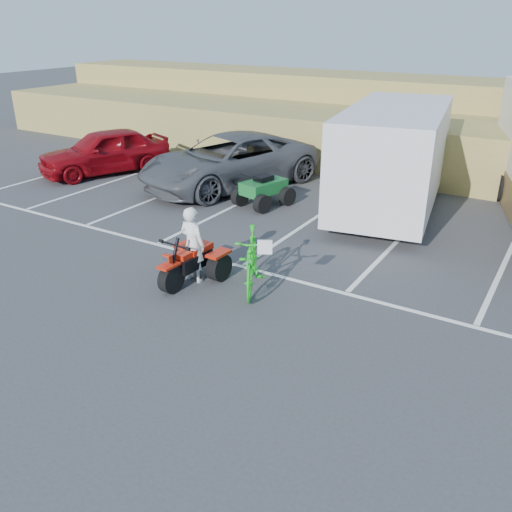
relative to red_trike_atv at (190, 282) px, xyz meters
The scene contains 11 objects.
ground 1.21m from the red_trike_atv, 62.71° to the right, with size 100.00×100.00×0.00m, color #373739.
parking_stripes 3.31m from the red_trike_atv, 64.59° to the left, with size 28.00×5.16×0.01m.
grass_embankment 14.49m from the red_trike_atv, 87.79° to the left, with size 40.00×8.50×3.10m.
red_trike_atv is the anchor object (origin of this frame).
rider 0.89m from the red_trike_atv, 86.80° to the left, with size 0.64×0.42×1.75m, color white.
green_dirt_bike 1.58m from the red_trike_atv, 21.57° to the left, with size 0.62×2.21×1.33m, color #14BF19.
grey_pickup 7.79m from the red_trike_atv, 117.25° to the left, with size 3.01×6.53×1.81m, color #45474D.
red_car 10.51m from the red_trike_atv, 145.54° to the left, with size 1.99×4.94×1.68m, color maroon.
cargo_trailer 7.82m from the red_trike_atv, 73.62° to the left, with size 3.77×7.07×3.13m.
quad_atv_blue 7.70m from the red_trike_atv, 114.47° to the left, with size 1.17×1.56×1.02m, color navy, non-canonical shape.
quad_atv_green 5.80m from the red_trike_atv, 103.84° to the left, with size 1.26×1.68×1.10m, color #155F27, non-canonical shape.
Camera 1 is at (6.47, -7.56, 5.50)m, focal length 38.00 mm.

